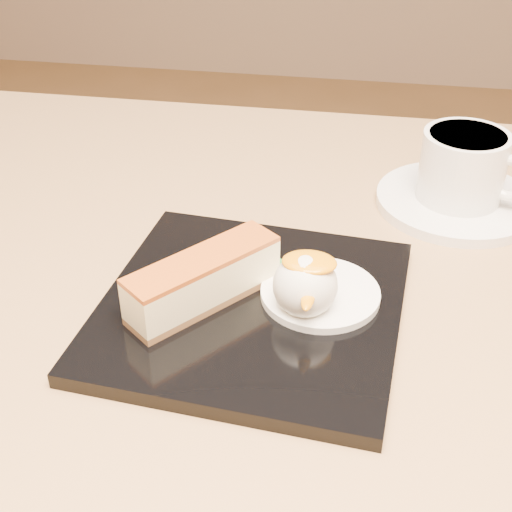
% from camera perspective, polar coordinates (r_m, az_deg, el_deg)
% --- Properties ---
extents(table, '(0.80, 0.80, 0.72)m').
position_cam_1_polar(table, '(0.65, -2.93, -15.05)').
color(table, black).
rests_on(table, ground).
extents(dessert_plate, '(0.24, 0.24, 0.01)m').
position_cam_1_polar(dessert_plate, '(0.54, -0.36, -4.18)').
color(dessert_plate, black).
rests_on(dessert_plate, table).
extents(cheesecake, '(0.10, 0.12, 0.04)m').
position_cam_1_polar(cheesecake, '(0.52, -4.23, -1.90)').
color(cheesecake, brown).
rests_on(cheesecake, dessert_plate).
extents(cream_smear, '(0.09, 0.09, 0.01)m').
position_cam_1_polar(cream_smear, '(0.54, 5.16, -2.99)').
color(cream_smear, white).
rests_on(cream_smear, dessert_plate).
extents(ice_cream_scoop, '(0.05, 0.05, 0.05)m').
position_cam_1_polar(ice_cream_scoop, '(0.51, 3.96, -2.35)').
color(ice_cream_scoop, white).
rests_on(ice_cream_scoop, cream_smear).
extents(mango_sauce, '(0.04, 0.03, 0.01)m').
position_cam_1_polar(mango_sauce, '(0.50, 4.29, -0.51)').
color(mango_sauce, orange).
rests_on(mango_sauce, ice_cream_scoop).
extents(mint_sprig, '(0.03, 0.02, 0.00)m').
position_cam_1_polar(mint_sprig, '(0.56, 2.43, -0.87)').
color(mint_sprig, green).
rests_on(mint_sprig, cream_smear).
extents(saucer, '(0.15, 0.15, 0.01)m').
position_cam_1_polar(saucer, '(0.70, 15.73, 4.23)').
color(saucer, white).
rests_on(saucer, table).
extents(coffee_cup, '(0.10, 0.08, 0.06)m').
position_cam_1_polar(coffee_cup, '(0.68, 16.38, 6.95)').
color(coffee_cup, white).
rests_on(coffee_cup, saucer).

